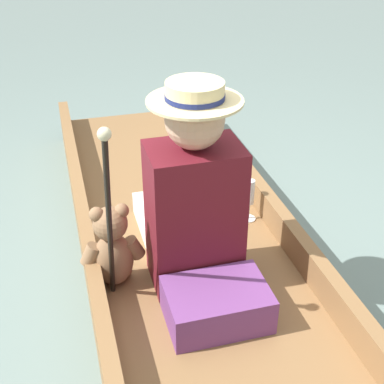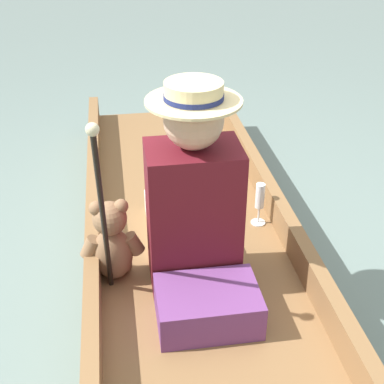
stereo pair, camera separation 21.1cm
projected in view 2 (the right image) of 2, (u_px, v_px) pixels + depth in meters
name	position (u px, v px, depth m)	size (l,w,h in m)	color
ground_plane	(194.00, 278.00, 2.50)	(16.00, 16.00, 0.00)	slate
punt_boat	(194.00, 263.00, 2.45)	(0.95, 3.37, 0.29)	brown
seat_cushion	(208.00, 306.00, 2.01)	(0.39, 0.27, 0.15)	#6B3875
seated_person	(191.00, 201.00, 2.16)	(0.36, 0.75, 0.86)	white
teddy_bear	(112.00, 242.00, 2.19)	(0.27, 0.16, 0.38)	#846042
wine_glass	(260.00, 199.00, 2.56)	(0.07, 0.07, 0.22)	silver
walking_cane	(101.00, 204.00, 1.86)	(0.04, 0.28, 0.84)	black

